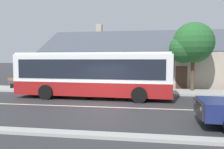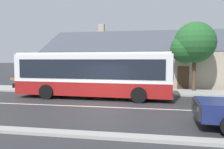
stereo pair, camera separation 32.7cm
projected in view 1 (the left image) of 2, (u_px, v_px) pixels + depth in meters
name	position (u px, v px, depth m)	size (l,w,h in m)	color
ground_plane	(101.00, 107.00, 12.45)	(300.00, 300.00, 0.00)	#2D2D30
sidewalk_far	(115.00, 91.00, 18.37)	(60.00, 3.00, 0.15)	#9E9E99
curb_near	(75.00, 134.00, 7.76)	(60.00, 0.50, 0.12)	#9E9E99
lane_divider_stripe	(101.00, 107.00, 12.45)	(60.00, 0.16, 0.01)	beige
community_building	(146.00, 67.00, 25.63)	(21.77, 10.93, 7.10)	tan
transit_bus	(93.00, 74.00, 15.37)	(10.94, 3.07, 3.19)	maroon
bench_by_building	(19.00, 83.00, 19.46)	(1.84, 0.51, 0.94)	brown
street_tree_primary	(191.00, 44.00, 17.95)	(3.61, 3.33, 5.77)	#4C3828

